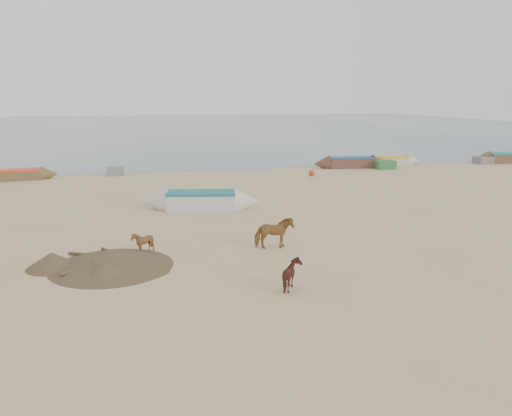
{
  "coord_description": "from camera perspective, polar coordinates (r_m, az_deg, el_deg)",
  "views": [
    {
      "loc": [
        -4.76,
        -15.76,
        5.55
      ],
      "look_at": [
        0.0,
        4.0,
        1.0
      ],
      "focal_mm": 35.0,
      "sensor_mm": 36.0,
      "label": 1
    }
  ],
  "objects": [
    {
      "name": "ground",
      "position": [
        17.37,
        3.11,
        -6.03
      ],
      "size": [
        140.0,
        140.0,
        0.0
      ],
      "primitive_type": "plane",
      "color": "tan",
      "rests_on": "ground"
    },
    {
      "name": "sea",
      "position": [
        98.03,
        -10.87,
        9.15
      ],
      "size": [
        160.0,
        160.0,
        0.0
      ],
      "primitive_type": "plane",
      "color": "slate",
      "rests_on": "ground"
    },
    {
      "name": "cow_adult",
      "position": [
        18.54,
        2.05,
        -2.88
      ],
      "size": [
        1.42,
        0.65,
        1.19
      ],
      "primitive_type": "imported",
      "rotation": [
        0.0,
        0.0,
        1.58
      ],
      "color": "olive",
      "rests_on": "ground"
    },
    {
      "name": "calf_front",
      "position": [
        18.44,
        -12.85,
        -3.86
      ],
      "size": [
        0.84,
        0.77,
        0.84
      ],
      "primitive_type": "imported",
      "rotation": [
        0.0,
        0.0,
        -1.7
      ],
      "color": "#56341B",
      "rests_on": "ground"
    },
    {
      "name": "calf_right",
      "position": [
        14.75,
        4.25,
        -7.67
      ],
      "size": [
        0.82,
        0.94,
        0.89
      ],
      "primitive_type": "imported",
      "rotation": [
        0.0,
        0.0,
        1.49
      ],
      "color": "#57261C",
      "rests_on": "ground"
    },
    {
      "name": "near_canoe",
      "position": [
        25.24,
        -6.24,
        0.88
      ],
      "size": [
        5.96,
        2.56,
        0.89
      ],
      "primitive_type": null,
      "rotation": [
        0.0,
        0.0,
        -0.2
      ],
      "color": "silver",
      "rests_on": "ground"
    },
    {
      "name": "debris_pile",
      "position": [
        17.35,
        -16.19,
        -5.64
      ],
      "size": [
        4.11,
        4.11,
        0.53
      ],
      "primitive_type": "cone",
      "rotation": [
        0.0,
        0.0,
        0.01
      ],
      "color": "brown",
      "rests_on": "ground"
    },
    {
      "name": "waterline_canoes",
      "position": [
        37.04,
        -7.23,
        4.54
      ],
      "size": [
        60.25,
        3.18,
        0.86
      ],
      "color": "brown",
      "rests_on": "ground"
    },
    {
      "name": "beach_clutter",
      "position": [
        36.97,
        0.73,
        4.45
      ],
      "size": [
        47.56,
        4.88,
        0.64
      ],
      "color": "#295B33",
      "rests_on": "ground"
    }
  ]
}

